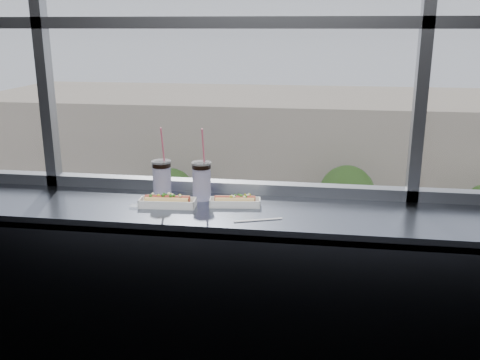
# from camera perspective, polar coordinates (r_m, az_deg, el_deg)

# --- Properties ---
(wall_back_lower) EXTENTS (6.00, 0.00, 6.00)m
(wall_back_lower) POSITION_cam_1_polar(r_m,az_deg,el_deg) (3.17, -1.57, -10.76)
(wall_back_lower) COLOR black
(wall_back_lower) RESTS_ON ground
(counter) EXTENTS (6.00, 0.55, 0.06)m
(counter) POSITION_cam_1_polar(r_m,az_deg,el_deg) (2.72, -2.67, -3.54)
(counter) COLOR slate
(counter) RESTS_ON ground
(counter_fascia) EXTENTS (6.00, 0.04, 1.04)m
(counter_fascia) POSITION_cam_1_polar(r_m,az_deg,el_deg) (2.72, -3.61, -15.73)
(counter_fascia) COLOR slate
(counter_fascia) RESTS_ON ground
(hotdog_tray_left) EXTENTS (0.29, 0.11, 0.07)m
(hotdog_tray_left) POSITION_cam_1_polar(r_m,az_deg,el_deg) (2.73, -7.74, -2.27)
(hotdog_tray_left) COLOR white
(hotdog_tray_left) RESTS_ON counter
(hotdog_tray_right) EXTENTS (0.27, 0.11, 0.06)m
(hotdog_tray_right) POSITION_cam_1_polar(r_m,az_deg,el_deg) (2.72, -0.54, -2.27)
(hotdog_tray_right) COLOR white
(hotdog_tray_right) RESTS_ON counter
(soda_cup_left) EXTENTS (0.10, 0.10, 0.38)m
(soda_cup_left) POSITION_cam_1_polar(r_m,az_deg,el_deg) (2.86, -8.34, 0.29)
(soda_cup_left) COLOR white
(soda_cup_left) RESTS_ON counter
(soda_cup_right) EXTENTS (0.10, 0.10, 0.38)m
(soda_cup_right) POSITION_cam_1_polar(r_m,az_deg,el_deg) (2.81, -4.12, 0.12)
(soda_cup_right) COLOR white
(soda_cup_right) RESTS_ON counter
(loose_straw) EXTENTS (0.22, 0.09, 0.01)m
(loose_straw) POSITION_cam_1_polar(r_m,az_deg,el_deg) (2.52, 1.95, -4.29)
(loose_straw) COLOR white
(loose_straw) RESTS_ON counter
(wrapper) EXTENTS (0.08, 0.06, 0.02)m
(wrapper) POSITION_cam_1_polar(r_m,az_deg,el_deg) (2.75, -11.07, -2.70)
(wrapper) COLOR silver
(wrapper) RESTS_ON counter
(plaza_ground) EXTENTS (120.00, 120.00, 0.00)m
(plaza_ground) POSITION_cam_1_polar(r_m,az_deg,el_deg) (48.07, 7.66, 0.25)
(plaza_ground) COLOR silver
(plaza_ground) RESTS_ON ground
(street_asphalt) EXTENTS (80.00, 10.00, 0.06)m
(street_asphalt) POSITION_cam_1_polar(r_m,az_deg,el_deg) (26.21, 6.54, -13.66)
(street_asphalt) COLOR black
(street_asphalt) RESTS_ON plaza_ground
(far_sidewalk) EXTENTS (80.00, 6.00, 0.04)m
(far_sidewalk) POSITION_cam_1_polar(r_m,az_deg,el_deg) (33.41, 7.09, -6.90)
(far_sidewalk) COLOR silver
(far_sidewalk) RESTS_ON plaza_ground
(far_building) EXTENTS (50.00, 14.00, 8.00)m
(far_building) POSITION_cam_1_polar(r_m,az_deg,el_deg) (41.77, 7.70, 3.49)
(far_building) COLOR tan
(far_building) RESTS_ON plaza_ground
(car_near_c) EXTENTS (2.98, 6.71, 2.21)m
(car_near_c) POSITION_cam_1_polar(r_m,az_deg,el_deg) (22.30, 1.62, -15.94)
(car_near_c) COLOR #AE4D1E
(car_near_c) RESTS_ON street_asphalt
(car_near_b) EXTENTS (2.98, 6.80, 2.24)m
(car_near_b) POSITION_cam_1_polar(r_m,az_deg,el_deg) (23.09, -9.09, -14.90)
(car_near_b) COLOR black
(car_near_b) RESTS_ON street_asphalt
(car_far_b) EXTENTS (2.83, 6.11, 1.99)m
(car_far_b) POSITION_cam_1_polar(r_m,az_deg,el_deg) (29.51, 14.43, -8.32)
(car_far_b) COLOR #600A11
(car_far_b) RESTS_ON street_asphalt
(car_near_d) EXTENTS (2.74, 6.25, 2.06)m
(car_near_d) POSITION_cam_1_polar(r_m,az_deg,el_deg) (23.03, 23.36, -16.49)
(car_near_d) COLOR white
(car_near_d) RESTS_ON street_asphalt
(car_far_a) EXTENTS (2.85, 6.73, 2.23)m
(car_far_a) POSITION_cam_1_polar(r_m,az_deg,el_deg) (31.25, -12.68, -6.55)
(car_far_a) COLOR black
(car_far_a) RESTS_ON street_asphalt
(pedestrian_d) EXTENTS (0.83, 0.62, 1.87)m
(pedestrian_d) POSITION_cam_1_polar(r_m,az_deg,el_deg) (34.44, 22.28, -5.60)
(pedestrian_d) COLOR #66605B
(pedestrian_d) RESTS_ON far_sidewalk
(pedestrian_a) EXTENTS (0.98, 0.73, 2.20)m
(pedestrian_a) POSITION_cam_1_polar(r_m,az_deg,el_deg) (34.37, -0.78, -4.09)
(pedestrian_a) COLOR #66605B
(pedestrian_a) RESTS_ON far_sidewalk
(tree_left) EXTENTS (2.91, 2.91, 4.54)m
(tree_left) POSITION_cam_1_polar(r_m,az_deg,el_deg) (33.57, -7.35, -1.23)
(tree_left) COLOR #47382B
(tree_left) RESTS_ON far_sidewalk
(tree_center) EXTENTS (3.29, 3.29, 5.15)m
(tree_center) POSITION_cam_1_polar(r_m,az_deg,el_deg) (32.26, 11.31, -1.37)
(tree_center) COLOR #47382B
(tree_center) RESTS_ON far_sidewalk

